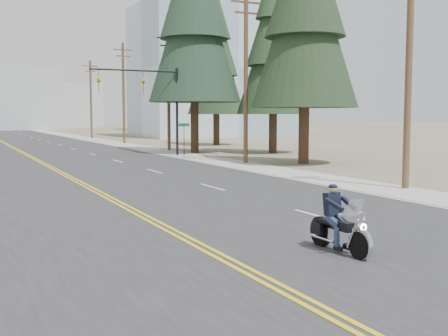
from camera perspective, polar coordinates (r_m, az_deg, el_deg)
The scene contains 18 objects.
ground_plane at distance 12.27m, azimuth 0.92°, elevation -9.79°, with size 400.00×400.00×0.00m, color #776D56.
sidewalk_right at distance 82.38m, azimuth -13.96°, elevation 2.95°, with size 3.00×200.00×0.01m, color #A5A5A0.
traffic_mast_right at distance 44.95m, azimuth -7.24°, elevation 7.50°, with size 7.10×0.26×7.00m.
street_sign at distance 43.69m, azimuth -4.08°, elevation 3.49°, with size 0.90×0.06×2.62m.
utility_pole_a at distance 25.87m, azimuth 18.29°, elevation 10.68°, with size 2.20×0.30×11.00m.
utility_pole_b at distance 38.12m, azimuth 2.23°, elevation 9.52°, with size 2.20×0.30×11.50m.
utility_pole_c at distance 51.81m, azimuth -5.65°, elevation 8.11°, with size 2.20×0.30×11.00m.
utility_pole_d at distance 66.09m, azimuth -10.17°, elevation 7.66°, with size 2.20×0.30×11.50m.
utility_pole_e at distance 82.57m, azimuth -13.36°, elevation 6.95°, with size 2.20×0.30×11.00m.
glass_building at distance 89.07m, azimuth -0.90°, elevation 9.71°, with size 24.00×16.00×20.00m, color #9EB5CC.
haze_bldg_b at distance 136.29m, azimuth -20.26°, elevation 6.60°, with size 18.00×14.00×14.00m, color #ADB2B7.
haze_bldg_c at distance 128.95m, azimuth -5.19°, elevation 7.89°, with size 16.00×12.00×18.00m, color #B7BCC6.
haze_bldg_e at distance 163.45m, azimuth -15.13°, elevation 6.13°, with size 14.00×14.00×12.00m, color #B7BCC6.
motorcyclist at distance 13.39m, azimuth 11.67°, elevation -5.12°, with size 0.87×2.04×1.59m, color black, non-canonical shape.
conifer_near at distance 38.43m, azimuth 8.28°, elevation 16.58°, with size 7.06×7.06×18.69m.
conifer_mid at distance 49.01m, azimuth 5.07°, elevation 12.81°, with size 6.27×6.27×16.72m.
conifer_tall at distance 49.55m, azimuth -3.06°, elevation 16.18°, with size 7.86×7.86×21.83m.
conifer_far at distance 61.90m, azimuth -0.79°, elevation 11.34°, with size 6.30×6.30×16.87m.
Camera 1 is at (-5.32, -10.59, 3.20)m, focal length 45.00 mm.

